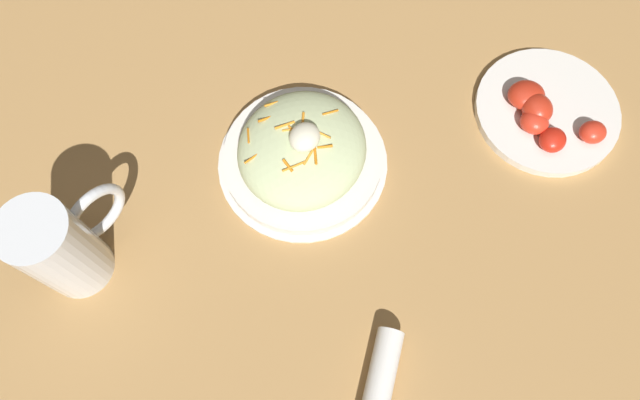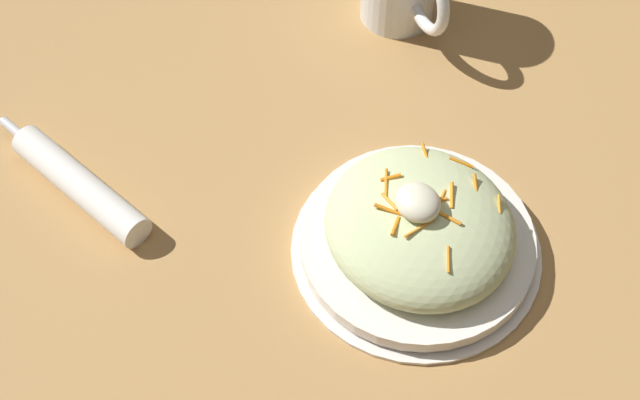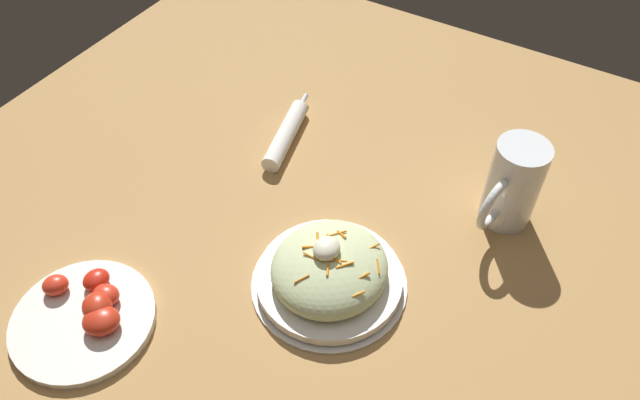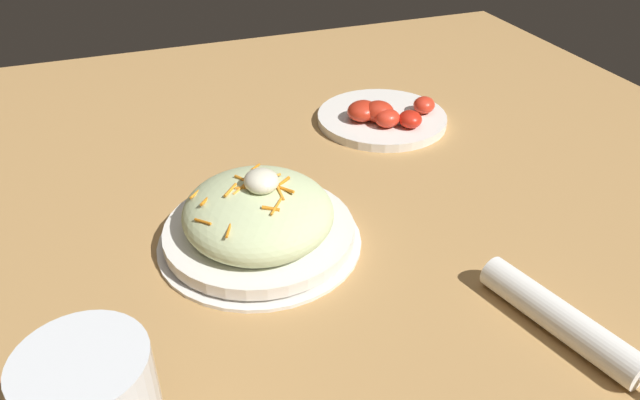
{
  "view_description": "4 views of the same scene",
  "coord_description": "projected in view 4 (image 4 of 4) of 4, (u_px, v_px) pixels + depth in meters",
  "views": [
    {
      "loc": [
        -0.27,
        -0.16,
        0.72
      ],
      "look_at": [
        -0.03,
        -0.02,
        0.05
      ],
      "focal_mm": 33.25,
      "sensor_mm": 36.0,
      "label": 1
    },
    {
      "loc": [
        0.34,
        -0.29,
        0.71
      ],
      "look_at": [
        -0.03,
        -0.04,
        0.08
      ],
      "focal_mm": 51.21,
      "sensor_mm": 36.0,
      "label": 2
    },
    {
      "loc": [
        0.48,
        0.29,
        0.75
      ],
      "look_at": [
        -0.05,
        -0.03,
        0.08
      ],
      "focal_mm": 34.61,
      "sensor_mm": 36.0,
      "label": 3
    },
    {
      "loc": [
        -0.51,
        0.16,
        0.42
      ],
      "look_at": [
        -0.01,
        -0.03,
        0.07
      ],
      "focal_mm": 33.9,
      "sensor_mm": 36.0,
      "label": 4
    }
  ],
  "objects": [
    {
      "name": "napkin_roll",
      "position": [
        560.0,
        319.0,
        0.56
      ],
      "size": [
        0.2,
        0.07,
        0.03
      ],
      "color": "white",
      "rests_on": "ground_plane"
    },
    {
      "name": "salad_plate",
      "position": [
        259.0,
        220.0,
        0.67
      ],
      "size": [
        0.23,
        0.23,
        0.09
      ],
      "color": "white",
      "rests_on": "ground_plane"
    },
    {
      "name": "ground_plane",
      "position": [
        293.0,
        249.0,
        0.67
      ],
      "size": [
        1.43,
        1.43,
        0.0
      ],
      "primitive_type": "plane",
      "color": "#B2844C"
    },
    {
      "name": "tomato_plate",
      "position": [
        383.0,
        117.0,
        0.93
      ],
      "size": [
        0.2,
        0.2,
        0.04
      ],
      "color": "white",
      "rests_on": "ground_plane"
    }
  ]
}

